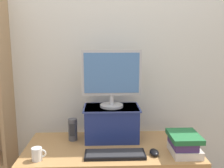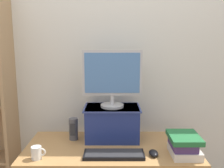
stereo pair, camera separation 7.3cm
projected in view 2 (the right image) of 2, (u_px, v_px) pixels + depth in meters
name	position (u px, v px, depth m)	size (l,w,h in m)	color
back_wall	(111.00, 65.00, 2.24)	(7.00, 0.08, 2.60)	silver
desk	(111.00, 157.00, 1.94)	(1.31, 0.61, 0.72)	#B7844C
riser_box	(112.00, 122.00, 2.04)	(0.45, 0.29, 0.27)	navy
computer_monitor	(112.00, 76.00, 1.97)	(0.47, 0.19, 0.46)	#B7B7BA
keyboard	(114.00, 154.00, 1.76)	(0.43, 0.15, 0.02)	black
computer_mouse	(153.00, 153.00, 1.77)	(0.06, 0.10, 0.04)	black
book_stack	(184.00, 145.00, 1.77)	(0.21, 0.25, 0.15)	silver
coffee_mug	(37.00, 153.00, 1.71)	(0.10, 0.07, 0.09)	white
desk_speaker	(73.00, 129.00, 2.04)	(0.07, 0.08, 0.18)	#4C4C51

